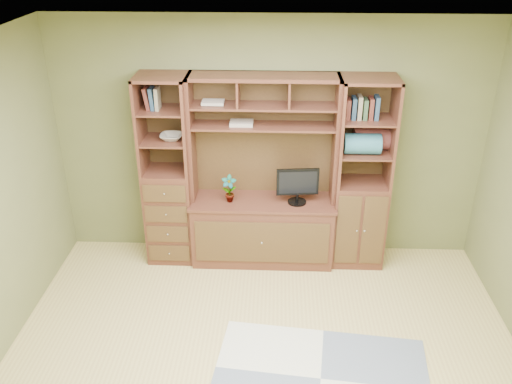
{
  "coord_description": "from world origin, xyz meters",
  "views": [
    {
      "loc": [
        0.08,
        -3.33,
        3.39
      ],
      "look_at": [
        -0.11,
        1.2,
        1.1
      ],
      "focal_mm": 38.0,
      "sensor_mm": 36.0,
      "label": 1
    }
  ],
  "objects_px": {
    "center_hutch": "(263,175)",
    "right_tower": "(362,175)",
    "monitor": "(298,180)",
    "left_tower": "(168,172)"
  },
  "relations": [
    {
      "from": "center_hutch",
      "to": "right_tower",
      "type": "xyz_separation_m",
      "value": [
        1.02,
        0.04,
        0.0
      ]
    },
    {
      "from": "left_tower",
      "to": "right_tower",
      "type": "distance_m",
      "value": 2.02
    },
    {
      "from": "monitor",
      "to": "left_tower",
      "type": "bearing_deg",
      "value": 170.72
    },
    {
      "from": "center_hutch",
      "to": "right_tower",
      "type": "distance_m",
      "value": 1.03
    },
    {
      "from": "right_tower",
      "to": "monitor",
      "type": "bearing_deg",
      "value": -173.56
    },
    {
      "from": "left_tower",
      "to": "right_tower",
      "type": "xyz_separation_m",
      "value": [
        2.02,
        0.0,
        0.0
      ]
    },
    {
      "from": "left_tower",
      "to": "monitor",
      "type": "xyz_separation_m",
      "value": [
        1.36,
        -0.07,
        -0.03
      ]
    },
    {
      "from": "monitor",
      "to": "center_hutch",
      "type": "bearing_deg",
      "value": 168.33
    },
    {
      "from": "left_tower",
      "to": "center_hutch",
      "type": "bearing_deg",
      "value": -2.29
    },
    {
      "from": "right_tower",
      "to": "left_tower",
      "type": "bearing_deg",
      "value": 180.0
    }
  ]
}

